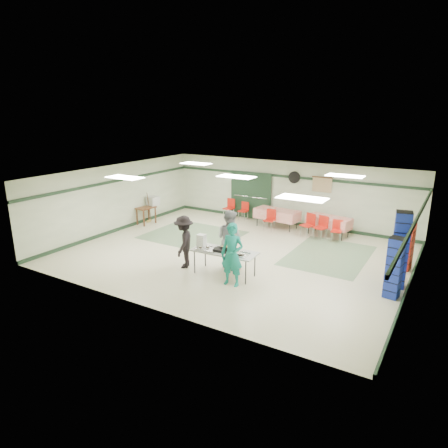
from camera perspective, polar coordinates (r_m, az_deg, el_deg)
The scene contains 42 objects.
floor at distance 13.80m, azimuth 1.67°, elevation -4.27°, with size 11.00×11.00×0.00m, color beige.
ceiling at distance 13.10m, azimuth 1.76°, elevation 6.87°, with size 11.00×11.00×0.00m, color silver.
wall_back at distance 17.35m, azimuth 9.05°, elevation 4.43°, with size 11.00×11.00×0.00m, color beige.
wall_front at distance 9.90m, azimuth -11.24°, elevation -4.64°, with size 11.00×11.00×0.00m, color beige.
wall_left at distance 16.70m, azimuth -14.99°, elevation 3.63°, with size 9.00×9.00×0.00m, color beige.
wall_right at distance 11.83m, azimuth 25.63°, elevation -2.51°, with size 9.00×9.00×0.00m, color beige.
trim_back at distance 17.19m, azimuth 9.12°, elevation 6.69°, with size 11.00×0.06×0.10m, color #1C3321.
baseboard_back at distance 17.62m, azimuth 8.83°, elevation 0.30°, with size 11.00×0.06×0.12m, color #1C3321.
trim_left at distance 16.55m, azimuth -15.09°, elevation 5.98°, with size 9.00×0.06×0.10m, color #1C3321.
baseboard_left at distance 17.00m, azimuth -14.61°, elevation -0.63°, with size 9.00×0.06×0.12m, color #1C3321.
trim_right at distance 11.64m, azimuth 25.90°, elevation 0.78°, with size 9.00×0.06×0.10m, color #1C3321.
baseboard_right at distance 12.27m, azimuth 24.76°, elevation -8.22°, with size 9.00×0.06×0.12m, color #1C3321.
green_patch_a at distance 15.87m, azimuth -4.43°, elevation -1.55°, with size 3.50×3.00×0.01m, color gray.
green_patch_b at distance 14.10m, azimuth 14.72°, elevation -4.35°, with size 2.50×3.50×0.01m, color gray.
double_door_left at distance 18.27m, azimuth 2.53°, elevation 4.24°, with size 0.90×0.06×2.10m, color #989B98.
double_door_right at distance 17.85m, azimuth 5.22°, elevation 3.91°, with size 0.90×0.06×2.10m, color #989B98.
door_frame at distance 18.04m, azimuth 3.82°, elevation 4.07°, with size 2.00×0.03×2.15m, color #1C3321.
wall_fan at distance 17.06m, azimuth 10.02°, elevation 6.58°, with size 0.50×0.50×0.10m, color black.
scroll_banner at distance 16.71m, azimuth 13.83°, elevation 5.46°, with size 0.80×0.02×0.60m, color tan.
serving_table at distance 11.85m, azimuth 0.06°, elevation -4.06°, with size 2.01×0.90×0.76m.
sheet_tray_right at distance 11.53m, azimuth 2.08°, elevation -4.37°, with size 0.57×0.43×0.02m, color silver.
sheet_tray_mid at distance 11.94m, azimuth 0.20°, elevation -3.63°, with size 0.57×0.43×0.02m, color silver.
sheet_tray_left at distance 11.95m, azimuth -2.25°, elevation -3.61°, with size 0.61×0.46×0.02m, color silver.
baking_pan at distance 11.78m, azimuth -0.18°, elevation -3.75°, with size 0.52×0.33×0.08m, color black.
foam_box_stack at distance 12.17m, azimuth -3.23°, elevation -2.37°, with size 0.24×0.22×0.38m, color white.
volunteer_teal at distance 11.13m, azimuth 1.16°, elevation -4.41°, with size 0.66×0.43×1.81m, color #128173.
volunteer_grey at distance 12.39m, azimuth 0.81°, elevation -2.14°, with size 0.90×0.70×1.85m, color gray.
volunteer_dark at distance 12.48m, azimuth -5.74°, elevation -2.55°, with size 1.07×0.62×1.66m, color black.
dining_table_a at distance 16.13m, azimuth 14.73°, elevation 0.35°, with size 1.80×1.03×0.77m.
dining_table_b at distance 16.84m, azimuth 7.57°, elevation 1.41°, with size 1.92×0.99×0.77m.
chair_a at distance 15.64m, azimuth 13.81°, elevation -0.14°, with size 0.52×0.52×0.90m.
chair_b at distance 15.78m, azimuth 12.04°, elevation 0.19°, with size 0.56×0.56×0.93m.
chair_c at distance 15.49m, azimuth 15.85°, elevation -0.61°, with size 0.43×0.43×0.83m.
chair_d at distance 16.37m, azimuth 6.62°, elevation 0.90°, with size 0.42×0.42×0.88m.
chair_loose_a at distance 17.93m, azimuth 2.90°, elevation 2.16°, with size 0.39×0.39×0.80m.
chair_loose_b at distance 18.17m, azimuth 0.84°, elevation 2.56°, with size 0.46×0.46×0.89m.
crate_stack_blue_a at distance 11.96m, azimuth 23.84°, elevation -3.42°, with size 0.42×0.42×2.18m, color navy.
crate_stack_red at distance 13.47m, azimuth 24.56°, elevation -2.90°, with size 0.39×0.39×1.51m, color maroon.
crate_stack_blue_b at distance 11.32m, azimuth 23.15°, elevation -5.80°, with size 0.36×0.36×1.66m, color navy.
printer_table at distance 17.50m, azimuth -11.08°, elevation 2.01°, with size 0.61×0.87×0.74m.
office_printer at distance 17.77m, azimuth -10.13°, elevation 3.28°, with size 0.48×0.42×0.38m, color #AEAEA9.
broom at distance 17.75m, azimuth -10.66°, elevation 2.40°, with size 0.03×0.03×1.31m, color brown.
Camera 1 is at (6.33, -11.28, 4.80)m, focal length 32.00 mm.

